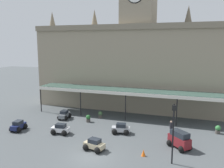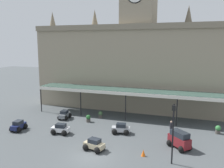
% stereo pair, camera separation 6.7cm
% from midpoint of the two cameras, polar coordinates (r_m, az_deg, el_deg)
% --- Properties ---
extents(ground_plane, '(140.00, 140.00, 0.00)m').
position_cam_midpoint_polar(ground_plane, '(23.46, -4.79, -16.42)').
color(ground_plane, '#474C4F').
extents(station_building, '(32.07, 6.59, 20.47)m').
position_cam_midpoint_polar(station_building, '(38.39, 5.96, 4.89)').
color(station_building, gray).
rests_on(station_building, ground).
extents(entrance_canopy, '(26.65, 3.26, 3.95)m').
position_cam_midpoint_polar(entrance_canopy, '(33.54, 3.73, -1.59)').
color(entrance_canopy, '#38564C').
rests_on(entrance_canopy, ground).
extents(car_maroon_van, '(2.52, 2.51, 1.77)m').
position_cam_midpoint_polar(car_maroon_van, '(25.51, 15.35, -12.57)').
color(car_maroon_van, maroon).
rests_on(car_maroon_van, ground).
extents(car_grey_sedan, '(1.66, 2.13, 1.19)m').
position_cam_midpoint_polar(car_grey_sedan, '(34.36, -11.09, -7.15)').
color(car_grey_sedan, slate).
rests_on(car_grey_sedan, ground).
extents(car_beige_sedan, '(2.19, 1.78, 1.19)m').
position_cam_midpoint_polar(car_beige_sedan, '(24.39, -4.24, -14.06)').
color(car_beige_sedan, tan).
rests_on(car_beige_sedan, ground).
extents(car_navy_sedan, '(1.65, 2.13, 1.19)m').
position_cam_midpoint_polar(car_navy_sedan, '(31.50, -21.04, -9.17)').
color(car_navy_sedan, '#19214C').
rests_on(car_navy_sedan, ground).
extents(car_white_sedan, '(2.12, 1.64, 1.19)m').
position_cam_midpoint_polar(car_white_sedan, '(28.99, -11.99, -10.35)').
color(car_white_sedan, silver).
rests_on(car_white_sedan, ground).
extents(car_silver_sedan, '(2.18, 1.76, 1.19)m').
position_cam_midpoint_polar(car_silver_sedan, '(28.52, 1.99, -10.48)').
color(car_silver_sedan, '#B2B5BA').
rests_on(car_silver_sedan, ground).
extents(pedestrian_beside_cars, '(0.34, 0.36, 1.67)m').
position_cam_midpoint_polar(pedestrian_beside_cars, '(28.68, 13.54, -9.77)').
color(pedestrian_beside_cars, black).
rests_on(pedestrian_beside_cars, ground).
extents(victorian_lamppost, '(0.30, 0.30, 5.31)m').
position_cam_midpoint_polar(victorian_lamppost, '(21.45, 14.00, -9.75)').
color(victorian_lamppost, black).
rests_on(victorian_lamppost, ground).
extents(traffic_cone, '(0.40, 0.40, 0.62)m').
position_cam_midpoint_polar(traffic_cone, '(23.46, 7.25, -15.63)').
color(traffic_cone, orange).
rests_on(traffic_cone, ground).
extents(planter_by_canopy, '(0.60, 0.60, 0.96)m').
position_cam_midpoint_polar(planter_by_canopy, '(32.58, -5.63, -7.97)').
color(planter_by_canopy, '#47423D').
rests_on(planter_by_canopy, ground).
extents(planter_near_kerb, '(0.60, 0.60, 0.96)m').
position_cam_midpoint_polar(planter_near_kerb, '(34.14, -2.79, -7.12)').
color(planter_near_kerb, '#47423D').
rests_on(planter_near_kerb, ground).
extents(planter_forecourt_centre, '(0.60, 0.60, 0.96)m').
position_cam_midpoint_polar(planter_forecourt_centre, '(30.94, 23.39, -9.69)').
color(planter_forecourt_centre, '#47423D').
rests_on(planter_forecourt_centre, ground).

